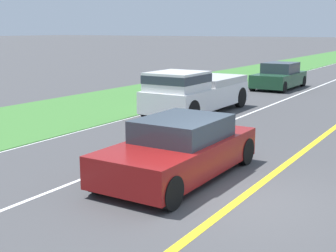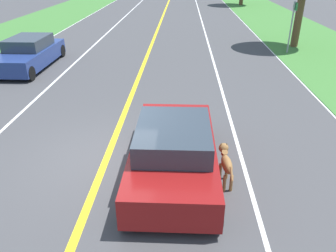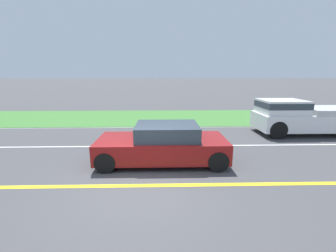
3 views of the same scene
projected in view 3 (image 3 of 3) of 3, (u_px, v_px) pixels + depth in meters
ground_plane at (141, 186)px, 6.17m from camera, size 400.00×400.00×0.00m
centre_divider_line at (141, 186)px, 6.17m from camera, size 0.18×160.00×0.01m
lane_edge_line_right at (152, 127)px, 12.99m from camera, size 0.14×160.00×0.01m
lane_dash_same_dir at (149, 146)px, 9.58m from camera, size 0.10×160.00×0.01m
grass_verge_right at (154, 117)px, 15.91m from camera, size 6.00×160.00×0.03m
ego_car at (163, 144)px, 7.75m from camera, size 1.94×4.37×1.34m
dog at (171, 137)px, 8.93m from camera, size 0.31×1.17×0.87m
pickup_truck at (306, 116)px, 11.41m from camera, size 2.08×5.45×1.75m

